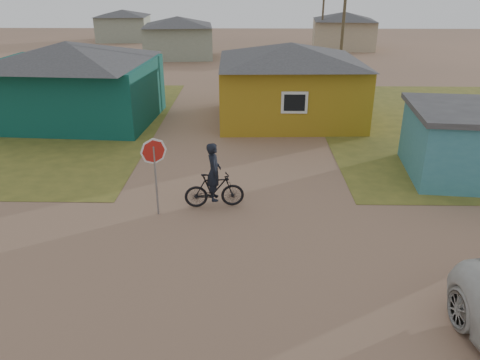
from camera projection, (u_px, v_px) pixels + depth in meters
name	position (u px, v px, depth m)	size (l,w,h in m)	color
ground	(230.00, 275.00, 11.75)	(120.00, 120.00, 0.00)	#926C54
house_teal	(71.00, 81.00, 23.44)	(8.93, 7.08, 4.00)	#0B4038
house_yellow	(290.00, 81.00, 23.72)	(7.72, 6.76, 3.90)	#A07B18
house_pale_west	(178.00, 36.00, 42.25)	(7.04, 6.15, 3.60)	gray
house_beige_east	(344.00, 30.00, 47.46)	(6.95, 6.05, 3.60)	tan
house_pale_north	(123.00, 25.00, 53.43)	(6.28, 5.81, 3.40)	gray
utility_pole_near	(343.00, 22.00, 30.12)	(1.40, 0.20, 8.00)	brown
utility_pole_far	(323.00, 7.00, 44.75)	(1.40, 0.20, 8.00)	brown
stop_sign	(154.00, 159.00, 14.02)	(0.82, 0.14, 2.52)	gray
cyclist	(214.00, 184.00, 14.94)	(1.97, 0.77, 2.17)	black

